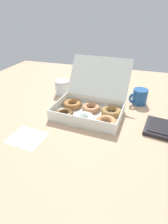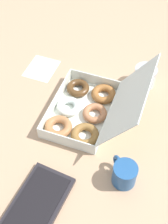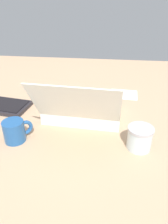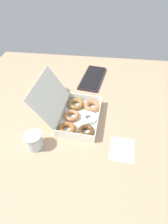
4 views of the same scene
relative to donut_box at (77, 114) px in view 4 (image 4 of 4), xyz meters
The scene contains 6 objects.
ground_plane 8.55cm from the donut_box, 149.87° to the right, with size 180.00×180.00×2.00cm, color tan.
donut_box is the anchor object (origin of this frame).
keyboard 45.38cm from the donut_box, ahead, with size 36.99×20.36×2.20cm.
coffee_mug 30.91cm from the donut_box, 40.23° to the left, with size 10.40×9.52×8.62cm.
glass_jar 30.56cm from the donut_box, 141.11° to the left, with size 9.50×9.50×8.84cm.
paper_napkin 33.97cm from the donut_box, 126.87° to the right, with size 14.86×12.63×0.15cm, color white.
Camera 4 is at (-69.05, -10.12, 78.25)cm, focal length 28.00 mm.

